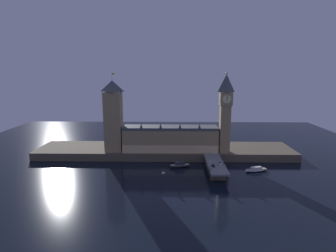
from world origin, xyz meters
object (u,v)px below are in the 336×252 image
object	(u,v)px
car_southbound_lead	(220,163)
boat_downstream	(256,170)
pedestrian_mid_walk	(224,163)
pedestrian_near_rail	(211,169)
pedestrian_far_rail	(206,157)
car_northbound_trail	(213,166)
street_lamp_near	(210,164)
boat_upstream	(180,165)
clock_tower	(225,111)
victoria_tower	(113,116)

from	to	relation	value
car_southbound_lead	boat_downstream	xyz separation A→B (m)	(27.72, 5.95, -6.59)
car_southbound_lead	pedestrian_mid_walk	distance (m)	2.70
pedestrian_near_rail	pedestrian_far_rail	bearing A→B (deg)	90.00
pedestrian_mid_walk	boat_downstream	world-z (taller)	pedestrian_mid_walk
car_northbound_trail	pedestrian_near_rail	xyz separation A→B (m)	(-2.69, -7.97, 0.27)
car_northbound_trail	street_lamp_near	world-z (taller)	street_lamp_near
street_lamp_near	boat_upstream	xyz separation A→B (m)	(-19.72, 24.78, -9.44)
clock_tower	pedestrian_far_rail	world-z (taller)	clock_tower
car_southbound_lead	pedestrian_far_rail	distance (m)	17.12
victoria_tower	clock_tower	bearing A→B (deg)	-1.74
car_northbound_trail	car_southbound_lead	size ratio (longest dim) A/B	1.01
victoria_tower	boat_downstream	world-z (taller)	victoria_tower
victoria_tower	street_lamp_near	bearing A→B (deg)	-32.92
clock_tower	boat_downstream	distance (m)	52.02
pedestrian_near_rail	boat_upstream	world-z (taller)	pedestrian_near_rail
pedestrian_far_rail	car_southbound_lead	bearing A→B (deg)	-61.84
car_southbound_lead	pedestrian_far_rail	world-z (taller)	pedestrian_far_rail
car_southbound_lead	boat_upstream	distance (m)	31.71
victoria_tower	pedestrian_mid_walk	bearing A→B (deg)	-22.98
car_northbound_trail	pedestrian_near_rail	world-z (taller)	pedestrian_near_rail
clock_tower	street_lamp_near	bearing A→B (deg)	-110.69
car_southbound_lead	boat_upstream	world-z (taller)	car_southbound_lead
car_southbound_lead	pedestrian_mid_walk	bearing A→B (deg)	4.25
clock_tower	boat_upstream	size ratio (longest dim) A/B	3.97
victoria_tower	boat_downstream	xyz separation A→B (m)	(110.42, -30.45, -34.66)
clock_tower	victoria_tower	world-z (taller)	clock_tower
pedestrian_far_rail	street_lamp_near	xyz separation A→B (m)	(-0.40, -26.74, 3.12)
victoria_tower	street_lamp_near	distance (m)	91.83
car_northbound_trail	pedestrian_mid_walk	size ratio (longest dim) A/B	2.59
boat_upstream	boat_downstream	bearing A→B (deg)	-7.32
pedestrian_mid_walk	boat_downstream	distance (m)	26.55
clock_tower	car_southbound_lead	world-z (taller)	clock_tower
clock_tower	car_southbound_lead	size ratio (longest dim) A/B	15.68
boat_upstream	pedestrian_near_rail	bearing A→B (deg)	-51.87
pedestrian_near_rail	pedestrian_mid_walk	size ratio (longest dim) A/B	1.08
clock_tower	pedestrian_far_rail	bearing A→B (deg)	-132.01
pedestrian_near_rail	street_lamp_near	xyz separation A→B (m)	(-0.40, 0.84, 3.07)
car_southbound_lead	pedestrian_near_rail	world-z (taller)	pedestrian_near_rail
street_lamp_near	boat_downstream	xyz separation A→B (m)	(36.20, 17.60, -9.88)
victoria_tower	pedestrian_far_rail	xyz separation A→B (m)	(74.62, -21.31, -27.90)
car_northbound_trail	boat_downstream	distance (m)	35.34
victoria_tower	car_northbound_trail	bearing A→B (deg)	-27.90
boat_upstream	street_lamp_near	bearing A→B (deg)	-51.50
pedestrian_near_rail	pedestrian_far_rail	size ratio (longest dim) A/B	1.05
car_northbound_trail	car_southbound_lead	world-z (taller)	car_southbound_lead
car_northbound_trail	boat_upstream	xyz separation A→B (m)	(-22.81, 17.66, -6.10)
victoria_tower	car_southbound_lead	size ratio (longest dim) A/B	15.54
pedestrian_far_rail	clock_tower	bearing A→B (deg)	47.99
car_northbound_trail	victoria_tower	bearing A→B (deg)	152.10
pedestrian_near_rail	car_northbound_trail	bearing A→B (deg)	71.32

